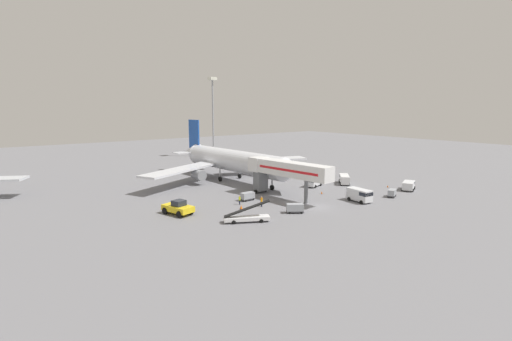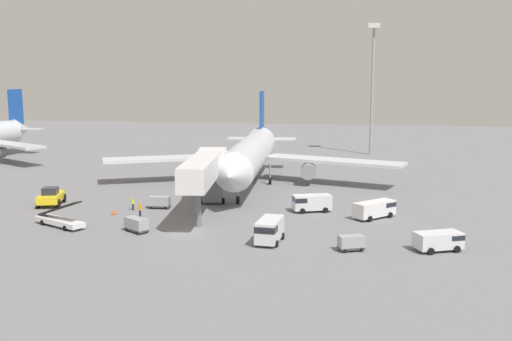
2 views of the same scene
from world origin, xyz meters
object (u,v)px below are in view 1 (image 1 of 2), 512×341
(safety_cone_bravo, at_px, (388,186))
(safety_cone_charlie, at_px, (241,207))
(belt_loader_truck, at_px, (247,217))
(service_van_rear_right, at_px, (344,179))
(pushback_tug, at_px, (178,208))
(baggage_cart_near_center, at_px, (392,193))
(airplane_at_gate, at_px, (231,160))
(jet_bridge, at_px, (284,170))
(service_van_far_right, at_px, (314,181))
(service_van_mid_right, at_px, (409,185))
(safety_cone_alpha, at_px, (322,193))
(baggage_cart_outer_right, at_px, (295,208))
(ground_crew_worker_midground, at_px, (262,201))
(service_van_mid_center, at_px, (360,195))
(apron_light_mast, at_px, (213,103))
(ground_crew_worker_foreground, at_px, (240,200))
(baggage_cart_rear_left, at_px, (248,196))

(safety_cone_bravo, height_order, safety_cone_charlie, safety_cone_charlie)
(belt_loader_truck, relative_size, service_van_rear_right, 1.34)
(pushback_tug, bearing_deg, baggage_cart_near_center, -20.52)
(belt_loader_truck, bearing_deg, airplane_at_gate, 60.34)
(airplane_at_gate, xyz_separation_m, jet_bridge, (-1.95, -20.96, 0.71))
(service_van_far_right, bearing_deg, service_van_mid_right, -47.71)
(safety_cone_alpha, bearing_deg, safety_cone_bravo, -15.52)
(baggage_cart_near_center, bearing_deg, safety_cone_charlie, 159.35)
(baggage_cart_outer_right, bearing_deg, ground_crew_worker_midground, 106.98)
(safety_cone_bravo, bearing_deg, belt_loader_truck, -177.90)
(service_van_far_right, relative_size, service_van_rear_right, 0.97)
(service_van_rear_right, bearing_deg, safety_cone_charlie, -173.99)
(service_van_mid_center, bearing_deg, service_van_mid_right, -0.07)
(belt_loader_truck, bearing_deg, ground_crew_worker_midground, 37.60)
(belt_loader_truck, bearing_deg, service_van_mid_center, -6.45)
(baggage_cart_near_center, distance_m, apron_light_mast, 75.51)
(jet_bridge, xyz_separation_m, service_van_far_right, (12.41, 3.85, -4.28))
(jet_bridge, bearing_deg, service_van_rear_right, 4.83)
(pushback_tug, bearing_deg, service_van_rear_right, -0.54)
(ground_crew_worker_foreground, bearing_deg, safety_cone_charlie, -119.83)
(service_van_mid_center, relative_size, safety_cone_alpha, 8.62)
(service_van_far_right, relative_size, safety_cone_bravo, 10.27)
(safety_cone_charlie, bearing_deg, safety_cone_alpha, -1.83)
(jet_bridge, height_order, safety_cone_charlie, jet_bridge)
(service_van_mid_center, height_order, safety_cone_bravo, service_van_mid_center)
(service_van_far_right, height_order, apron_light_mast, apron_light_mast)
(service_van_far_right, xyz_separation_m, baggage_cart_outer_right, (-17.76, -12.83, -0.34))
(baggage_cart_rear_left, bearing_deg, baggage_cart_near_center, -31.82)
(ground_crew_worker_foreground, xyz_separation_m, safety_cone_bravo, (34.16, -7.72, -0.63))
(jet_bridge, bearing_deg, pushback_tug, 174.33)
(ground_crew_worker_foreground, bearing_deg, apron_light_mast, 62.92)
(pushback_tug, bearing_deg, service_van_far_right, 3.00)
(safety_cone_charlie, relative_size, apron_light_mast, 0.03)
(service_van_far_right, xyz_separation_m, service_van_mid_center, (-3.10, -14.68, 0.15))
(service_van_far_right, distance_m, baggage_cart_rear_left, 19.10)
(pushback_tug, height_order, ground_crew_worker_midground, pushback_tug)
(safety_cone_charlie, bearing_deg, safety_cone_bravo, -8.15)
(service_van_rear_right, relative_size, baggage_cart_near_center, 1.96)
(ground_crew_worker_foreground, relative_size, safety_cone_charlie, 2.18)
(pushback_tug, xyz_separation_m, belt_loader_truck, (6.49, -10.22, -0.35))
(baggage_cart_outer_right, bearing_deg, pushback_tug, 144.87)
(service_van_mid_right, distance_m, apron_light_mast, 74.10)
(service_van_mid_right, bearing_deg, service_van_far_right, 132.29)
(airplane_at_gate, xyz_separation_m, belt_loader_truck, (-16.56, -29.08, -4.00))
(airplane_at_gate, distance_m, ground_crew_worker_midground, 25.52)
(safety_cone_bravo, bearing_deg, baggage_cart_rear_left, 163.41)
(belt_loader_truck, height_order, service_van_far_right, belt_loader_truck)
(service_van_far_right, height_order, baggage_cart_outer_right, service_van_far_right)
(belt_loader_truck, relative_size, safety_cone_charlie, 9.25)
(safety_cone_charlie, bearing_deg, ground_crew_worker_foreground, 60.17)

